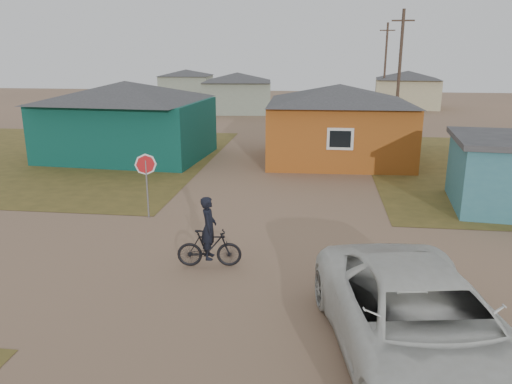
% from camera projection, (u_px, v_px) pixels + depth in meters
% --- Properties ---
extents(ground, '(120.00, 120.00, 0.00)m').
position_uv_depth(ground, '(254.00, 273.00, 12.83)').
color(ground, '#906D53').
extents(grass_nw, '(20.00, 18.00, 0.00)m').
position_uv_depth(grass_nw, '(29.00, 156.00, 26.94)').
color(grass_nw, brown).
rests_on(grass_nw, ground).
extents(house_teal, '(8.93, 7.08, 4.00)m').
position_uv_depth(house_teal, '(127.00, 119.00, 26.19)').
color(house_teal, '#0A3B33').
rests_on(house_teal, ground).
extents(house_yellow, '(7.72, 6.76, 3.90)m').
position_uv_depth(house_yellow, '(338.00, 122.00, 25.33)').
color(house_yellow, '#9F4F18').
rests_on(house_yellow, ground).
extents(house_pale_west, '(7.04, 6.15, 3.60)m').
position_uv_depth(house_pale_west, '(237.00, 92.00, 45.49)').
color(house_pale_west, gray).
rests_on(house_pale_west, ground).
extents(house_beige_east, '(6.95, 6.05, 3.60)m').
position_uv_depth(house_beige_east, '(407.00, 89.00, 49.27)').
color(house_beige_east, tan).
rests_on(house_beige_east, ground).
extents(house_pale_north, '(6.28, 5.81, 3.40)m').
position_uv_depth(house_pale_north, '(186.00, 84.00, 57.95)').
color(house_pale_north, gray).
rests_on(house_pale_north, ground).
extents(utility_pole_near, '(1.40, 0.20, 8.00)m').
position_uv_depth(utility_pole_near, '(399.00, 73.00, 31.90)').
color(utility_pole_near, '#46352A').
rests_on(utility_pole_near, ground).
extents(utility_pole_far, '(1.40, 0.20, 8.00)m').
position_uv_depth(utility_pole_far, '(385.00, 65.00, 47.04)').
color(utility_pole_far, '#46352A').
rests_on(utility_pole_far, ground).
extents(stop_sign, '(0.73, 0.07, 2.22)m').
position_uv_depth(stop_sign, '(146.00, 170.00, 16.62)').
color(stop_sign, gray).
rests_on(stop_sign, ground).
extents(cyclist, '(1.74, 0.70, 1.91)m').
position_uv_depth(cyclist, '(209.00, 241.00, 13.03)').
color(cyclist, black).
rests_on(cyclist, ground).
extents(vehicle, '(3.94, 6.69, 1.75)m').
position_uv_depth(vehicle, '(421.00, 324.00, 8.76)').
color(vehicle, silver).
rests_on(vehicle, ground).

